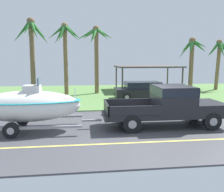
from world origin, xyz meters
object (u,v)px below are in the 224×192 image
carport_awning (147,67)px  palm_tree_far_right (96,43)px  boat_on_trailer (27,106)px  parked_sedan_near (145,91)px  palm_tree_far_left (192,53)px  pickup_truck_towing (172,104)px  palm_tree_near_left (32,40)px  palm_tree_mid (65,40)px  palm_tree_near_right (220,53)px

carport_awning → palm_tree_far_right: (-5.14, -1.56, 2.23)m
boat_on_trailer → parked_sedan_near: (7.27, 7.63, -0.45)m
palm_tree_far_left → palm_tree_far_right: (-8.66, 0.72, 0.89)m
pickup_truck_towing → boat_on_trailer: (-6.61, -0.00, 0.06)m
palm_tree_near_left → palm_tree_mid: 2.75m
palm_tree_far_left → palm_tree_far_right: size_ratio=0.84×
boat_on_trailer → parked_sedan_near: size_ratio=1.22×
carport_awning → palm_tree_far_right: bearing=-163.1°
parked_sedan_near → pickup_truck_towing: bearing=-94.9°
carport_awning → palm_tree_near_right: palm_tree_near_right is taller
palm_tree_near_right → palm_tree_far_left: palm_tree_far_left is taller
palm_tree_near_left → palm_tree_far_right: (5.12, 1.71, -0.03)m
palm_tree_far_left → palm_tree_near_right: bearing=23.9°
palm_tree_near_left → carport_awning: bearing=17.7°
palm_tree_near_right → palm_tree_far_left: (-3.59, -1.59, -0.04)m
boat_on_trailer → palm_tree_far_left: size_ratio=1.16×
boat_on_trailer → palm_tree_far_left: (12.33, 10.39, 2.55)m
palm_tree_near_right → palm_tree_far_left: bearing=-156.1°
palm_tree_near_right → palm_tree_far_left: 3.93m
palm_tree_near_left → palm_tree_far_left: palm_tree_near_left is taller
palm_tree_near_right → carport_awning: bearing=174.5°
palm_tree_near_left → palm_tree_far_right: size_ratio=1.05×
pickup_truck_towing → palm_tree_mid: palm_tree_mid is taller
pickup_truck_towing → carport_awning: size_ratio=0.95×
palm_tree_mid → carport_awning: bearing=15.2°
pickup_truck_towing → parked_sedan_near: 7.67m
palm_tree_near_right → palm_tree_far_right: 12.31m
boat_on_trailer → palm_tree_far_left: palm_tree_far_left is taller
pickup_truck_towing → palm_tree_near_left: 12.87m
pickup_truck_towing → palm_tree_near_left: size_ratio=0.91×
palm_tree_far_left → palm_tree_far_right: palm_tree_far_right is taller
pickup_truck_towing → carport_awning: 12.92m
pickup_truck_towing → palm_tree_far_left: 12.15m
pickup_truck_towing → palm_tree_far_left: (5.72, 10.39, 2.61)m
boat_on_trailer → parked_sedan_near: boat_on_trailer is taller
pickup_truck_towing → carport_awning: carport_awning is taller
carport_awning → palm_tree_mid: (-7.77, -2.11, 2.35)m
parked_sedan_near → palm_tree_near_left: 9.72m
palm_tree_near_left → pickup_truck_towing: bearing=-49.4°
parked_sedan_near → palm_tree_mid: size_ratio=0.78×
parked_sedan_near → palm_tree_near_right: (8.65, 4.35, 3.04)m
boat_on_trailer → palm_tree_mid: palm_tree_mid is taller
parked_sedan_near → palm_tree_far_left: (5.06, 2.76, 3.00)m
parked_sedan_near → palm_tree_near_left: palm_tree_near_left is taller
pickup_truck_towing → boat_on_trailer: size_ratio=0.99×
palm_tree_near_right → palm_tree_near_left: bearing=-171.5°
palm_tree_near_right → palm_tree_far_right: size_ratio=0.83×
carport_awning → palm_tree_mid: palm_tree_mid is taller
palm_tree_near_left → palm_tree_near_right: 17.58m
carport_awning → palm_tree_near_right: bearing=-5.5°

